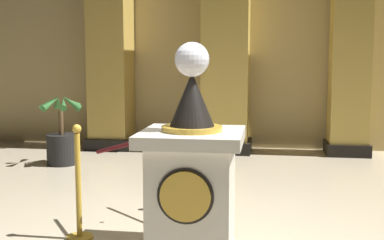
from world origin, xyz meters
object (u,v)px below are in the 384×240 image
(stanchion_near, at_px, (205,177))
(potted_palm_left, at_px, (62,141))
(stanchion_far, at_px, (79,200))
(pedestal_clock, at_px, (192,175))

(stanchion_near, height_order, potted_palm_left, potted_palm_left)
(potted_palm_left, bearing_deg, stanchion_far, -64.57)
(stanchion_far, xyz_separation_m, potted_palm_left, (-1.44, 3.03, -0.01))
(pedestal_clock, height_order, potted_palm_left, pedestal_clock)
(stanchion_near, bearing_deg, stanchion_far, -136.72)
(stanchion_near, bearing_deg, pedestal_clock, -88.49)
(potted_palm_left, bearing_deg, stanchion_near, -40.31)
(pedestal_clock, xyz_separation_m, stanchion_far, (-1.04, 0.16, -0.30))
(pedestal_clock, bearing_deg, stanchion_far, 171.22)
(stanchion_near, relative_size, potted_palm_left, 0.99)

